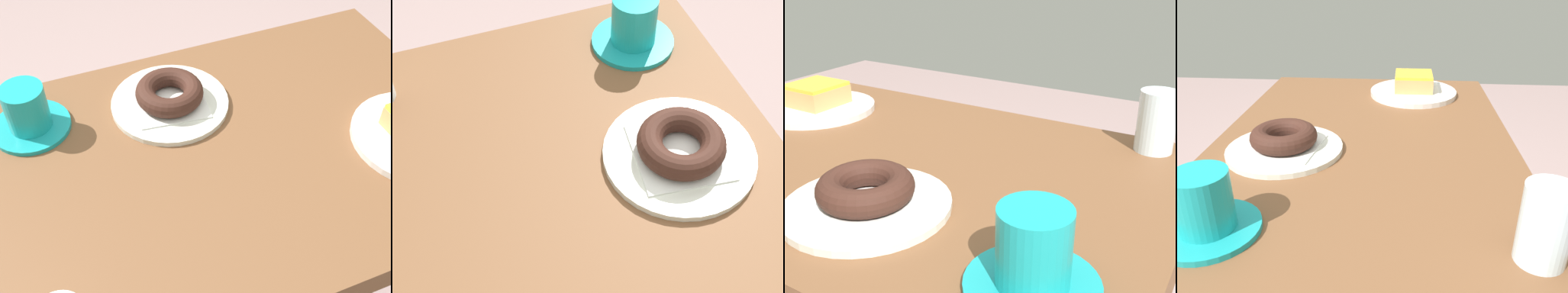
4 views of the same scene
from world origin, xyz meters
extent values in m
cube|color=brown|center=(0.00, 0.00, 0.72)|extent=(0.90, 0.62, 0.06)
cylinder|color=brown|center=(-0.35, -0.24, 0.34)|extent=(0.07, 0.07, 0.69)
cylinder|color=brown|center=(0.35, -0.24, 0.34)|extent=(0.07, 0.07, 0.69)
cylinder|color=silver|center=(0.08, -0.15, 0.75)|extent=(0.22, 0.22, 0.01)
cube|color=white|center=(0.08, -0.15, 0.76)|extent=(0.15, 0.15, 0.00)
torus|color=#381E16|center=(0.08, -0.15, 0.78)|extent=(0.13, 0.13, 0.04)
cylinder|color=teal|center=(0.33, -0.18, 0.75)|extent=(0.14, 0.14, 0.01)
cylinder|color=teal|center=(0.33, -0.18, 0.80)|extent=(0.08, 0.08, 0.08)
cylinder|color=black|center=(0.33, -0.18, 0.83)|extent=(0.07, 0.07, 0.00)
camera|label=1|loc=(0.31, 0.55, 1.40)|focal=47.17mm
camera|label=2|loc=(-0.39, 0.17, 1.43)|focal=54.92mm
camera|label=3|loc=(0.49, -0.55, 1.07)|focal=44.49mm
camera|label=4|loc=(0.76, 0.08, 1.09)|focal=36.66mm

